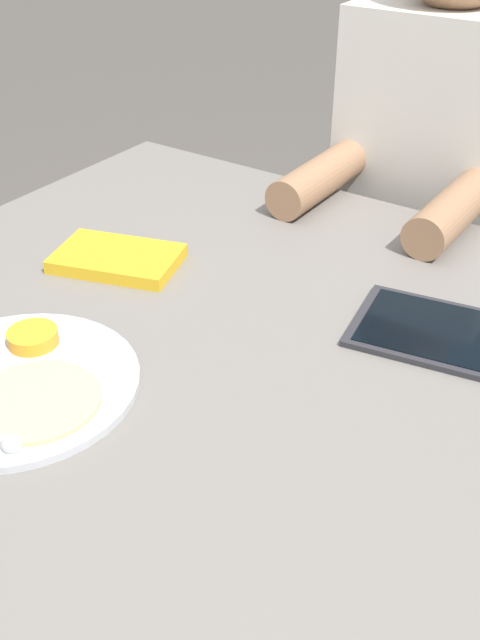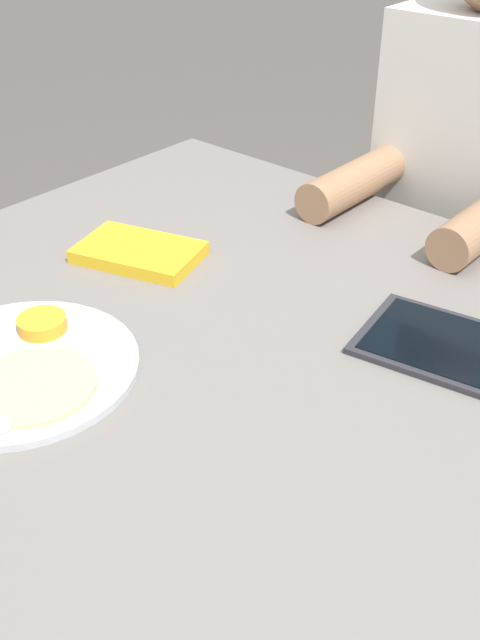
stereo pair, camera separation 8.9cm
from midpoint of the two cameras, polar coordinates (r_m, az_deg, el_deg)
dining_table at (r=1.21m, az=1.46°, el=-14.90°), size 1.09×0.99×0.70m
thali_tray at (r=0.93m, az=-13.92°, el=-3.54°), size 0.29×0.29×0.03m
red_notebook at (r=1.14m, az=-5.51°, el=5.03°), size 0.21×0.17×0.02m
tablet_device at (r=0.98m, az=18.43°, el=-2.12°), size 0.25×0.19×0.01m
person_diner at (r=1.53m, az=17.93°, el=5.24°), size 0.33×0.45×1.19m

